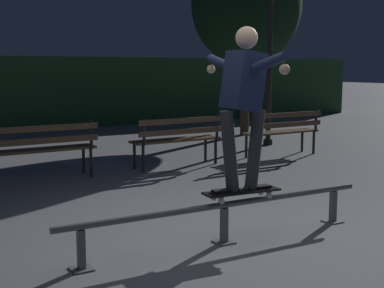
{
  "coord_description": "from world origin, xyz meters",
  "views": [
    {
      "loc": [
        -2.69,
        -4.2,
        1.66
      ],
      "look_at": [
        0.1,
        0.73,
        0.85
      ],
      "focal_mm": 49.81,
      "sensor_mm": 36.0,
      "label": 1
    }
  ],
  "objects": [
    {
      "name": "lamp_post_right",
      "position": [
        4.44,
        5.01,
        2.48
      ],
      "size": [
        0.32,
        0.32,
        3.9
      ],
      "color": "#282623",
      "rests_on": "ground"
    },
    {
      "name": "hedge_backdrop",
      "position": [
        0.0,
        10.95,
        0.99
      ],
      "size": [
        24.0,
        1.2,
        1.98
      ],
      "primitive_type": "cube",
      "color": "#2D5B33",
      "rests_on": "ground"
    },
    {
      "name": "tree_far_right",
      "position": [
        5.03,
        6.74,
        3.2
      ],
      "size": [
        2.69,
        2.69,
        4.69
      ],
      "color": "#4C3828",
      "rests_on": "ground"
    },
    {
      "name": "skateboarder",
      "position": [
        0.2,
        -0.07,
        1.41
      ],
      "size": [
        0.63,
        1.41,
        1.56
      ],
      "color": "black",
      "rests_on": "skateboard"
    },
    {
      "name": "grind_rail",
      "position": [
        0.0,
        -0.07,
        0.3
      ],
      "size": [
        3.31,
        0.18,
        0.4
      ],
      "color": "slate",
      "rests_on": "ground"
    },
    {
      "name": "park_bench_right_center",
      "position": [
        1.47,
        3.61,
        0.54
      ],
      "size": [
        1.62,
        0.48,
        0.88
      ],
      "color": "#282623",
      "rests_on": "ground"
    },
    {
      "name": "skateboard",
      "position": [
        0.2,
        -0.07,
        0.47
      ],
      "size": [
        0.79,
        0.26,
        0.09
      ],
      "color": "black",
      "rests_on": "grind_rail"
    },
    {
      "name": "park_bench_left_center",
      "position": [
        -0.79,
        3.61,
        0.54
      ],
      "size": [
        1.62,
        0.48,
        0.88
      ],
      "color": "#282623",
      "rests_on": "ground"
    },
    {
      "name": "park_bench_rightmost",
      "position": [
        3.73,
        3.61,
        0.54
      ],
      "size": [
        1.62,
        0.48,
        0.88
      ],
      "color": "#282623",
      "rests_on": "ground"
    },
    {
      "name": "ground_plane",
      "position": [
        0.0,
        0.0,
        0.0
      ],
      "size": [
        90.0,
        90.0,
        0.0
      ],
      "primitive_type": "plane",
      "color": "slate"
    }
  ]
}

